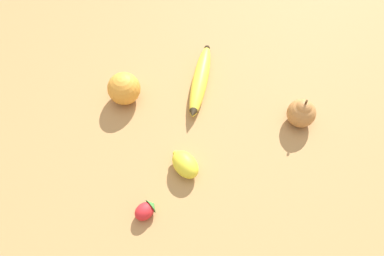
% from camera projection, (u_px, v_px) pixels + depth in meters
% --- Properties ---
extents(ground_plane, '(3.00, 3.00, 0.00)m').
position_uv_depth(ground_plane, '(206.00, 128.00, 0.86)').
color(ground_plane, '#A87A47').
extents(banana, '(0.09, 0.23, 0.04)m').
position_uv_depth(banana, '(200.00, 80.00, 0.91)').
color(banana, yellow).
rests_on(banana, ground_plane).
extents(orange, '(0.08, 0.08, 0.08)m').
position_uv_depth(orange, '(124.00, 88.00, 0.88)').
color(orange, orange).
rests_on(orange, ground_plane).
extents(pear, '(0.07, 0.07, 0.08)m').
position_uv_depth(pear, '(302.00, 112.00, 0.84)').
color(pear, '#B2753D').
rests_on(pear, ground_plane).
extents(strawberry, '(0.05, 0.05, 0.03)m').
position_uv_depth(strawberry, '(146.00, 210.00, 0.75)').
color(strawberry, red).
rests_on(strawberry, ground_plane).
extents(lemon, '(0.08, 0.07, 0.05)m').
position_uv_depth(lemon, '(185.00, 164.00, 0.79)').
color(lemon, yellow).
rests_on(lemon, ground_plane).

